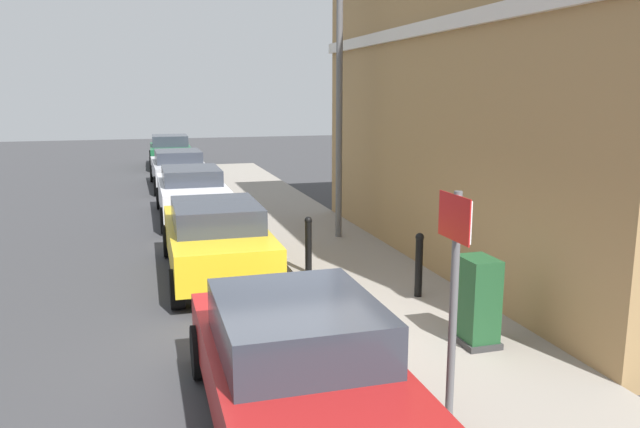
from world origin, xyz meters
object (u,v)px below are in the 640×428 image
(car_white, at_px, (192,192))
(car_silver, at_px, (178,168))
(bollard_near_cabinet, at_px, (419,263))
(lamppost, at_px, (339,95))
(car_red, at_px, (296,361))
(bollard_far_kerb, at_px, (308,243))
(utility_cabinet, at_px, (477,304))
(street_sign, at_px, (454,272))
(car_yellow, at_px, (216,237))
(car_green, at_px, (170,150))

(car_white, height_order, car_silver, car_white)
(bollard_near_cabinet, height_order, lamppost, lamppost)
(car_red, distance_m, bollard_far_kerb, 5.00)
(car_white, relative_size, bollard_near_cabinet, 4.23)
(car_red, distance_m, car_silver, 16.98)
(bollard_far_kerb, bearing_deg, utility_cabinet, -71.43)
(bollard_near_cabinet, xyz_separation_m, street_sign, (-1.32, -3.53, 0.96))
(bollard_near_cabinet, xyz_separation_m, bollard_far_kerb, (-1.34, 1.75, 0.00))
(car_red, relative_size, car_white, 0.89)
(car_red, bearing_deg, bollard_far_kerb, -16.48)
(utility_cabinet, relative_size, street_sign, 0.50)
(car_white, distance_m, car_silver, 5.86)
(car_white, bearing_deg, utility_cabinet, -164.44)
(bollard_far_kerb, xyz_separation_m, street_sign, (0.02, -5.28, 0.96))
(bollard_near_cabinet, relative_size, street_sign, 0.45)
(lamppost, bearing_deg, car_yellow, -148.21)
(car_green, bearing_deg, bollard_far_kerb, -174.44)
(car_yellow, height_order, utility_cabinet, car_yellow)
(car_yellow, bearing_deg, bollard_far_kerb, -115.71)
(utility_cabinet, xyz_separation_m, lamppost, (0.17, 6.30, 2.62))
(car_yellow, distance_m, utility_cabinet, 5.26)
(car_white, distance_m, street_sign, 11.74)
(utility_cabinet, height_order, bollard_near_cabinet, utility_cabinet)
(car_yellow, height_order, bollard_far_kerb, car_yellow)
(car_red, height_order, car_green, car_green)
(car_green, bearing_deg, car_yellow, -179.21)
(utility_cabinet, height_order, street_sign, street_sign)
(car_white, relative_size, lamppost, 0.77)
(car_silver, bearing_deg, bollard_far_kerb, -173.74)
(utility_cabinet, distance_m, bollard_near_cabinet, 1.95)
(car_red, height_order, car_yellow, car_yellow)
(street_sign, bearing_deg, car_yellow, 104.59)
(utility_cabinet, distance_m, bollard_far_kerb, 3.90)
(utility_cabinet, relative_size, bollard_far_kerb, 1.11)
(car_red, height_order, lamppost, lamppost)
(car_silver, bearing_deg, utility_cabinet, -170.97)
(bollard_near_cabinet, bearing_deg, street_sign, -110.54)
(car_yellow, relative_size, utility_cabinet, 3.81)
(car_red, bearing_deg, street_sign, -108.40)
(car_green, distance_m, utility_cabinet, 22.53)
(utility_cabinet, xyz_separation_m, bollard_near_cabinet, (0.10, 1.95, 0.02))
(car_green, height_order, utility_cabinet, car_green)
(car_white, bearing_deg, street_sign, -172.29)
(car_red, distance_m, car_green, 23.46)
(bollard_near_cabinet, height_order, bollard_far_kerb, same)
(car_red, distance_m, lamppost, 8.33)
(car_yellow, bearing_deg, car_green, 0.22)
(car_yellow, bearing_deg, car_red, -178.22)
(utility_cabinet, bearing_deg, car_white, 105.45)
(car_yellow, bearing_deg, car_silver, 0.31)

